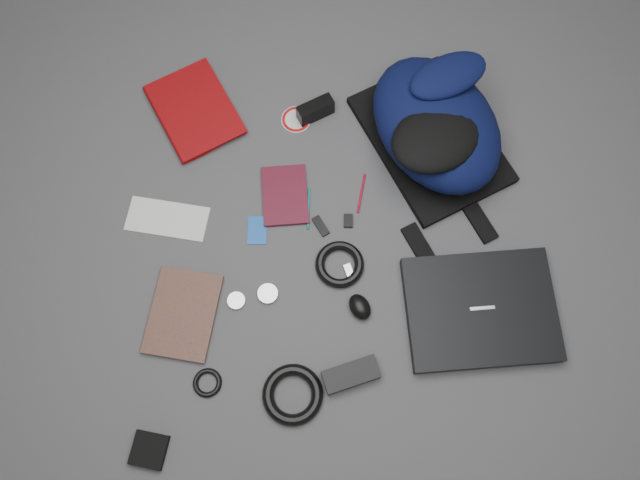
{
  "coord_description": "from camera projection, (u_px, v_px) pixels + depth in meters",
  "views": [
    {
      "loc": [
        -0.07,
        -0.54,
        1.71
      ],
      "look_at": [
        0.0,
        0.0,
        0.02
      ],
      "focal_mm": 35.0,
      "sensor_mm": 36.0,
      "label": 1
    }
  ],
  "objects": [
    {
      "name": "backpack",
      "position": [
        436.0,
        124.0,
        1.79
      ],
      "size": [
        0.51,
        0.6,
        0.21
      ],
      "primitive_type": null,
      "rotation": [
        0.0,
        0.0,
        0.35
      ],
      "color": "black",
      "rests_on": "ground"
    },
    {
      "name": "cable_coil",
      "position": [
        340.0,
        264.0,
        1.76
      ],
      "size": [
        0.17,
        0.17,
        0.03
      ],
      "primitive_type": "torus",
      "rotation": [
        0.0,
        0.0,
        -0.29
      ],
      "color": "black",
      "rests_on": "ground"
    },
    {
      "name": "earbud_coil",
      "position": [
        207.0,
        383.0,
        1.66
      ],
      "size": [
        0.08,
        0.08,
        0.01
      ],
      "primitive_type": "torus",
      "rotation": [
        0.0,
        0.0,
        -0.01
      ],
      "color": "black",
      "rests_on": "ground"
    },
    {
      "name": "textbook_red",
      "position": [
        162.0,
        126.0,
        1.89
      ],
      "size": [
        0.31,
        0.35,
        0.03
      ],
      "primitive_type": "imported",
      "rotation": [
        0.0,
        0.0,
        0.37
      ],
      "color": "maroon",
      "rests_on": "ground"
    },
    {
      "name": "laptop",
      "position": [
        481.0,
        310.0,
        1.71
      ],
      "size": [
        0.42,
        0.34,
        0.04
      ],
      "primitive_type": "cube",
      "rotation": [
        0.0,
        0.0,
        -0.05
      ],
      "color": "black",
      "rests_on": "ground"
    },
    {
      "name": "id_badge",
      "position": [
        257.0,
        230.0,
        1.8
      ],
      "size": [
        0.07,
        0.09,
        0.0
      ],
      "primitive_type": "cube",
      "rotation": [
        0.0,
        0.0,
        -0.13
      ],
      "color": "#1855B5",
      "rests_on": "ground"
    },
    {
      "name": "usb_silver",
      "position": [
        349.0,
        273.0,
        1.76
      ],
      "size": [
        0.03,
        0.05,
        0.01
      ],
      "primitive_type": "cube",
      "rotation": [
        0.0,
        0.0,
        0.21
      ],
      "color": "#A5A5A7",
      "rests_on": "ground"
    },
    {
      "name": "headphone_right",
      "position": [
        268.0,
        294.0,
        1.74
      ],
      "size": [
        0.06,
        0.06,
        0.01
      ],
      "primitive_type": "cylinder",
      "rotation": [
        0.0,
        0.0,
        0.08
      ],
      "color": "#AAAAAC",
      "rests_on": "ground"
    },
    {
      "name": "power_brick",
      "position": [
        351.0,
        375.0,
        1.66
      ],
      "size": [
        0.16,
        0.09,
        0.04
      ],
      "primitive_type": "cube",
      "rotation": [
        0.0,
        0.0,
        0.19
      ],
      "color": "black",
      "rests_on": "ground"
    },
    {
      "name": "mouse",
      "position": [
        360.0,
        307.0,
        1.72
      ],
      "size": [
        0.08,
        0.09,
        0.04
      ],
      "primitive_type": "ellipsoid",
      "rotation": [
        0.0,
        0.0,
        0.38
      ],
      "color": "black",
      "rests_on": "ground"
    },
    {
      "name": "pen_teal",
      "position": [
        309.0,
        209.0,
        1.82
      ],
      "size": [
        0.03,
        0.13,
        0.01
      ],
      "primitive_type": "cylinder",
      "rotation": [
        1.57,
        0.0,
        -0.15
      ],
      "color": "#0D766B",
      "rests_on": "ground"
    },
    {
      "name": "pen_red",
      "position": [
        361.0,
        193.0,
        1.84
      ],
      "size": [
        0.05,
        0.12,
        0.01
      ],
      "primitive_type": "cylinder",
      "rotation": [
        1.57,
        0.0,
        -0.32
      ],
      "color": "maroon",
      "rests_on": "ground"
    },
    {
      "name": "power_cord_coil",
      "position": [
        293.0,
        395.0,
        1.65
      ],
      "size": [
        0.21,
        0.21,
        0.03
      ],
      "primitive_type": "torus",
      "rotation": [
        0.0,
        0.0,
        0.41
      ],
      "color": "black",
      "rests_on": "ground"
    },
    {
      "name": "dvd_case",
      "position": [
        285.0,
        195.0,
        1.83
      ],
      "size": [
        0.14,
        0.19,
        0.01
      ],
      "primitive_type": "cube",
      "rotation": [
        0.0,
        0.0,
        -0.05
      ],
      "color": "#410C18",
      "rests_on": "ground"
    },
    {
      "name": "envelope",
      "position": [
        167.0,
        219.0,
        1.81
      ],
      "size": [
        0.25,
        0.17,
        0.0
      ],
      "primitive_type": "cube",
      "rotation": [
        0.0,
        0.0,
        -0.29
      ],
      "color": "silver",
      "rests_on": "ground"
    },
    {
      "name": "sticker_disc",
      "position": [
        296.0,
        120.0,
        1.91
      ],
      "size": [
        0.09,
        0.09,
        0.0
      ],
      "primitive_type": "cylinder",
      "rotation": [
        0.0,
        0.0,
        -0.02
      ],
      "color": "silver",
      "rests_on": "ground"
    },
    {
      "name": "compact_camera",
      "position": [
        315.0,
        110.0,
        1.89
      ],
      "size": [
        0.12,
        0.08,
        0.06
      ],
      "primitive_type": "cube",
      "rotation": [
        0.0,
        0.0,
        0.35
      ],
      "color": "black",
      "rests_on": "ground"
    },
    {
      "name": "comic_book",
      "position": [
        151.0,
        309.0,
        1.72
      ],
      "size": [
        0.24,
        0.29,
        0.02
      ],
      "primitive_type": "imported",
      "rotation": [
        0.0,
        0.0,
        -0.3
      ],
      "color": "#AE550C",
      "rests_on": "ground"
    },
    {
      "name": "pouch",
      "position": [
        149.0,
        450.0,
        1.61
      ],
      "size": [
        0.11,
        0.11,
        0.02
      ],
      "primitive_type": "cube",
      "rotation": [
        0.0,
        0.0,
        -0.33
      ],
      "color": "black",
      "rests_on": "ground"
    },
    {
      "name": "usb_black",
      "position": [
        321.0,
        226.0,
        1.8
      ],
      "size": [
        0.05,
        0.07,
        0.01
      ],
      "primitive_type": "cube",
      "rotation": [
        0.0,
        0.0,
        0.41
      ],
      "color": "black",
      "rests_on": "ground"
    },
    {
      "name": "key_fob",
      "position": [
        348.0,
        221.0,
        1.81
      ],
      "size": [
        0.03,
        0.04,
        0.01
      ],
      "primitive_type": "cube",
      "rotation": [
        0.0,
        0.0,
        -0.14
      ],
      "color": "black",
      "rests_on": "ground"
    },
    {
      "name": "headphone_left",
      "position": [
        236.0,
        301.0,
        1.73
      ],
      "size": [
        0.07,
        0.07,
        0.01
      ],
      "primitive_type": "cylinder",
      "rotation": [
        0.0,
        0.0,
        0.4
      ],
      "color": "#ACACAE",
      "rests_on": "ground"
    },
    {
      "name": "ground",
      "position": [
        320.0,
        242.0,
        1.79
      ],
      "size": [
        4.0,
        4.0,
        0.0
      ],
      "primitive_type": "plane",
      "color": "#4F4F51",
      "rests_on": "ground"
    }
  ]
}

